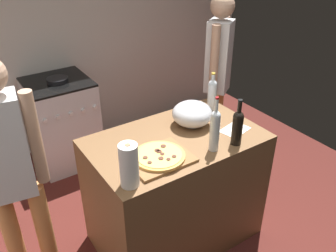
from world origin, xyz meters
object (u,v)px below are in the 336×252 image
(paper_towel_roll, at_px, (129,165))
(person_in_red, at_px, (217,76))
(wine_bottle_green, at_px, (238,126))
(stove, at_px, (63,122))
(wine_bottle_clear, at_px, (212,94))
(mixing_bowl, at_px, (192,114))
(wine_bottle_dark, at_px, (215,129))
(person_in_stripes, at_px, (12,172))
(pizza, at_px, (159,156))

(paper_towel_roll, relative_size, person_in_red, 0.16)
(wine_bottle_green, relative_size, stove, 0.35)
(paper_towel_roll, relative_size, wine_bottle_clear, 0.87)
(mixing_bowl, distance_m, wine_bottle_dark, 0.36)
(person_in_stripes, bearing_deg, wine_bottle_clear, 1.27)
(wine_bottle_dark, bearing_deg, person_in_stripes, 160.63)
(wine_bottle_dark, bearing_deg, stove, 104.90)
(wine_bottle_clear, bearing_deg, mixing_bowl, -159.06)
(pizza, bearing_deg, person_in_red, 33.64)
(person_in_stripes, distance_m, person_in_red, 1.98)
(paper_towel_roll, distance_m, person_in_red, 1.63)
(wine_bottle_clear, bearing_deg, person_in_stripes, -178.73)
(mixing_bowl, bearing_deg, pizza, -151.22)
(pizza, relative_size, person_in_stripes, 0.20)
(wine_bottle_green, bearing_deg, wine_bottle_clear, 69.44)
(mixing_bowl, distance_m, wine_bottle_green, 0.39)
(pizza, xyz_separation_m, mixing_bowl, (0.45, 0.25, 0.06))
(wine_bottle_dark, bearing_deg, wine_bottle_green, -9.18)
(stove, relative_size, person_in_stripes, 0.56)
(paper_towel_roll, xyz_separation_m, stove, (0.16, 1.79, -0.61))
(pizza, bearing_deg, wine_bottle_dark, -15.48)
(stove, bearing_deg, wine_bottle_clear, -58.07)
(paper_towel_roll, height_order, wine_bottle_clear, wine_bottle_clear)
(wine_bottle_green, bearing_deg, paper_towel_roll, 178.98)
(wine_bottle_dark, xyz_separation_m, wine_bottle_green, (0.17, -0.03, -0.02))
(paper_towel_roll, bearing_deg, person_in_stripes, 141.86)
(wine_bottle_dark, distance_m, person_in_stripes, 1.26)
(wine_bottle_green, distance_m, stove, 2.02)
(paper_towel_roll, bearing_deg, mixing_bowl, 26.63)
(mixing_bowl, bearing_deg, wine_bottle_green, -76.08)
(pizza, distance_m, paper_towel_roll, 0.31)
(mixing_bowl, height_order, wine_bottle_clear, wine_bottle_clear)
(wine_bottle_clear, height_order, wine_bottle_green, wine_bottle_green)
(mixing_bowl, height_order, paper_towel_roll, paper_towel_roll)
(stove, bearing_deg, mixing_bowl, -68.81)
(pizza, xyz_separation_m, wine_bottle_clear, (0.72, 0.35, 0.11))
(pizza, xyz_separation_m, person_in_red, (1.12, 0.74, 0.04))
(wine_bottle_green, bearing_deg, mixing_bowl, 103.92)
(stove, bearing_deg, paper_towel_roll, -95.19)
(person_in_red, bearing_deg, pizza, -146.36)
(person_in_stripes, bearing_deg, wine_bottle_green, -18.12)
(wine_bottle_clear, bearing_deg, wine_bottle_dark, -128.18)
(wine_bottle_clear, distance_m, person_in_stripes, 1.54)
(wine_bottle_clear, bearing_deg, wine_bottle_green, -110.56)
(mixing_bowl, relative_size, wine_bottle_clear, 0.94)
(person_in_stripes, bearing_deg, person_in_red, 12.44)
(pizza, relative_size, wine_bottle_clear, 1.06)
(pizza, height_order, wine_bottle_green, wine_bottle_green)
(mixing_bowl, bearing_deg, paper_towel_roll, -153.37)
(pizza, height_order, stove, pizza)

